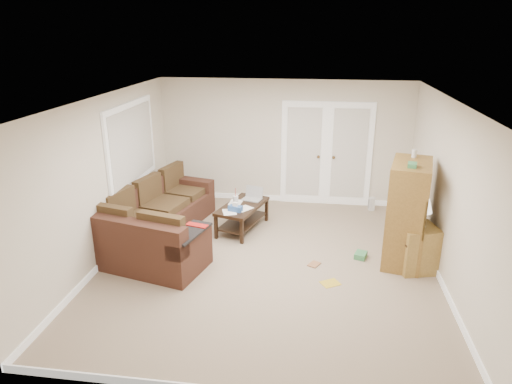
# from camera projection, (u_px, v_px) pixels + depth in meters

# --- Properties ---
(floor) EXTENTS (5.50, 5.50, 0.00)m
(floor) POSITION_uv_depth(u_px,v_px,m) (268.00, 263.00, 7.03)
(floor) COLOR gray
(floor) RESTS_ON ground
(ceiling) EXTENTS (5.00, 5.50, 0.02)m
(ceiling) POSITION_uv_depth(u_px,v_px,m) (270.00, 100.00, 6.19)
(ceiling) COLOR white
(ceiling) RESTS_ON wall_back
(wall_left) EXTENTS (0.02, 5.50, 2.50)m
(wall_left) POSITION_uv_depth(u_px,v_px,m) (106.00, 179.00, 6.93)
(wall_left) COLOR beige
(wall_left) RESTS_ON floor
(wall_right) EXTENTS (0.02, 5.50, 2.50)m
(wall_right) POSITION_uv_depth(u_px,v_px,m) (449.00, 195.00, 6.28)
(wall_right) COLOR beige
(wall_right) RESTS_ON floor
(wall_back) EXTENTS (5.00, 0.02, 2.50)m
(wall_back) POSITION_uv_depth(u_px,v_px,m) (284.00, 142.00, 9.17)
(wall_back) COLOR beige
(wall_back) RESTS_ON floor
(wall_front) EXTENTS (5.00, 0.02, 2.50)m
(wall_front) POSITION_uv_depth(u_px,v_px,m) (234.00, 287.00, 4.04)
(wall_front) COLOR beige
(wall_front) RESTS_ON floor
(baseboards) EXTENTS (5.00, 5.50, 0.10)m
(baseboards) POSITION_uv_depth(u_px,v_px,m) (268.00, 260.00, 7.01)
(baseboards) COLOR white
(baseboards) RESTS_ON floor
(french_doors) EXTENTS (1.80, 0.05, 2.13)m
(french_doors) POSITION_uv_depth(u_px,v_px,m) (326.00, 155.00, 9.10)
(french_doors) COLOR white
(french_doors) RESTS_ON floor
(window_left) EXTENTS (0.05, 1.92, 1.42)m
(window_left) POSITION_uv_depth(u_px,v_px,m) (132.00, 144.00, 7.76)
(window_left) COLOR white
(window_left) RESTS_ON wall_left
(sectional_sofa) EXTENTS (2.03, 3.17, 0.87)m
(sectional_sofa) POSITION_uv_depth(u_px,v_px,m) (154.00, 225.00, 7.55)
(sectional_sofa) COLOR #432419
(sectional_sofa) RESTS_ON floor
(coffee_table) EXTENTS (0.87, 1.27, 0.78)m
(coffee_table) POSITION_uv_depth(u_px,v_px,m) (243.00, 216.00, 8.15)
(coffee_table) COLOR black
(coffee_table) RESTS_ON floor
(tv_armoire) EXTENTS (0.75, 1.09, 1.70)m
(tv_armoire) POSITION_uv_depth(u_px,v_px,m) (407.00, 213.00, 6.85)
(tv_armoire) COLOR olive
(tv_armoire) RESTS_ON floor
(side_cabinet) EXTENTS (0.64, 0.64, 1.12)m
(side_cabinet) POSITION_uv_depth(u_px,v_px,m) (417.00, 244.00, 6.73)
(side_cabinet) COLOR olive
(side_cabinet) RESTS_ON floor
(space_heater) EXTENTS (0.13, 0.11, 0.26)m
(space_heater) POSITION_uv_depth(u_px,v_px,m) (372.00, 204.00, 9.04)
(space_heater) COLOR silver
(space_heater) RESTS_ON floor
(floor_magazine) EXTENTS (0.33, 0.31, 0.01)m
(floor_magazine) POSITION_uv_depth(u_px,v_px,m) (330.00, 283.00, 6.47)
(floor_magazine) COLOR gold
(floor_magazine) RESTS_ON floor
(floor_greenbox) EXTENTS (0.23, 0.26, 0.09)m
(floor_greenbox) POSITION_uv_depth(u_px,v_px,m) (361.00, 255.00, 7.18)
(floor_greenbox) COLOR #397D4A
(floor_greenbox) RESTS_ON floor
(floor_book) EXTENTS (0.22, 0.24, 0.02)m
(floor_book) POSITION_uv_depth(u_px,v_px,m) (310.00, 263.00, 7.02)
(floor_book) COLOR brown
(floor_book) RESTS_ON floor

